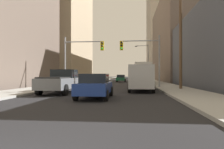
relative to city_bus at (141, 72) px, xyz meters
The scene contains 16 objects.
sidewalk_left 19.92m from the city_bus, 122.91° to the left, with size 3.54×160.00×0.15m, color #9E9E99.
sidewalk_right 16.96m from the city_bus, 81.02° to the left, with size 3.54×160.00×0.15m, color #9E9E99.
city_bus is the anchor object (origin of this frame).
pickup_truck_grey 21.35m from the city_bus, 109.98° to the right, with size 2.20×5.40×1.90m.
cargo_van_silver 17.67m from the city_bus, 92.93° to the right, with size 2.16×5.24×2.26m.
sedan_blue 23.70m from the city_bus, 99.56° to the right, with size 1.95×4.22×1.52m.
sedan_beige 12.08m from the city_bus, 93.06° to the right, with size 1.95×4.24×1.52m.
sedan_white 12.00m from the city_bus, 128.00° to the right, with size 1.95×4.20×1.52m.
sedan_green 7.99m from the city_bus, 119.79° to the left, with size 1.95×4.25×1.52m.
traffic_signal_near_left 14.51m from the city_bus, 121.70° to the right, with size 4.76×0.44×6.00m.
traffic_signal_near_right 12.41m from the city_bus, 92.46° to the right, with size 4.60×0.44×6.00m.
utility_pole_right 16.55m from the city_bus, 79.33° to the right, with size 2.20×0.28×10.72m.
street_lamp_right 5.81m from the city_bus, 77.65° to the left, with size 2.76×0.32×7.50m.
building_left_mid_office 32.22m from the city_bus, 155.24° to the left, with size 25.11×20.84×35.10m, color tan.
building_right_mid_block 22.68m from the city_bus, 40.42° to the left, with size 23.04×29.77×18.95m, color #66564C.
building_right_far_highrise 64.54m from the city_bus, 75.68° to the left, with size 18.44×25.38×46.02m, color #B7A893.
Camera 1 is at (2.43, -2.45, 1.44)m, focal length 32.61 mm.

